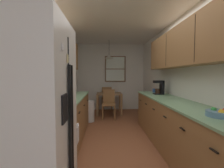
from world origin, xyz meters
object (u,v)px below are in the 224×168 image
at_px(refrigerator, 27,126).
at_px(dining_chair_near, 109,102).
at_px(microwave_over_range, 38,51).
at_px(trash_bin, 89,111).
at_px(mug_by_coffeemaker, 154,90).
at_px(stove_range, 49,141).
at_px(storage_canister, 58,98).
at_px(fruit_bowl, 220,113).
at_px(dining_table, 109,97).
at_px(dining_chair_far, 107,97).
at_px(coffee_maker, 160,87).
at_px(table_serving_bowl, 106,93).

bearing_deg(refrigerator, dining_chair_near, 76.83).
height_order(microwave_over_range, trash_bin, microwave_over_range).
bearing_deg(refrigerator, mug_by_coffeemaker, 53.47).
distance_m(stove_range, microwave_over_range, 1.19).
height_order(stove_range, storage_canister, stove_range).
bearing_deg(refrigerator, fruit_bowl, 7.34).
distance_m(trash_bin, fruit_bowl, 3.46).
xyz_separation_m(microwave_over_range, storage_canister, (0.11, 0.50, -0.67)).
height_order(microwave_over_range, dining_chair_near, microwave_over_range).
distance_m(dining_table, dining_chair_near, 0.59).
distance_m(dining_chair_far, coffee_maker, 2.75).
height_order(fruit_bowl, table_serving_bowl, fruit_bowl).
bearing_deg(dining_chair_far, mug_by_coffeemaker, -59.40).
bearing_deg(stove_range, dining_chair_near, 72.54).
xyz_separation_m(dining_chair_far, mug_by_coffeemaker, (1.19, -2.01, 0.45)).
distance_m(microwave_over_range, mug_by_coffeemaker, 3.00).
bearing_deg(mug_by_coffeemaker, dining_chair_far, 120.60).
bearing_deg(table_serving_bowl, storage_canister, -105.95).
xyz_separation_m(stove_range, coffee_maker, (2.05, 1.57, 0.60)).
xyz_separation_m(stove_range, trash_bin, (0.29, 2.49, -0.17)).
relative_size(microwave_over_range, storage_canister, 3.65).
relative_size(storage_canister, mug_by_coffeemaker, 1.61).
bearing_deg(trash_bin, storage_canister, -98.57).
height_order(refrigerator, storage_canister, refrigerator).
relative_size(stove_range, mug_by_coffeemaker, 10.18).
bearing_deg(trash_bin, stove_range, -96.75).
distance_m(dining_table, dining_chair_far, 0.59).
distance_m(refrigerator, dining_table, 4.20).
height_order(microwave_over_range, mug_by_coffeemaker, microwave_over_range).
bearing_deg(dining_chair_far, fruit_bowl, -75.54).
height_order(microwave_over_range, table_serving_bowl, microwave_over_range).
distance_m(storage_canister, table_serving_bowl, 2.92).
xyz_separation_m(microwave_over_range, coffee_maker, (2.17, 1.57, -0.59)).
relative_size(storage_canister, table_serving_bowl, 1.05).
xyz_separation_m(refrigerator, microwave_over_range, (-0.17, 0.71, 0.75)).
height_order(stove_range, fruit_bowl, stove_range).
bearing_deg(storage_canister, table_serving_bowl, 74.05).
xyz_separation_m(dining_table, fruit_bowl, (1.09, -3.85, 0.34)).
relative_size(stove_range, fruit_bowl, 3.98).
bearing_deg(dining_chair_near, coffee_maker, -46.73).
relative_size(trash_bin, mug_by_coffeemaker, 5.62).
bearing_deg(storage_canister, refrigerator, -86.83).
height_order(refrigerator, coffee_maker, refrigerator).
bearing_deg(table_serving_bowl, dining_table, 38.32).
bearing_deg(microwave_over_range, stove_range, -0.03).
relative_size(stove_range, microwave_over_range, 1.73).
relative_size(dining_table, dining_chair_near, 0.95).
distance_m(storage_canister, mug_by_coffeemaker, 2.52).
height_order(dining_chair_near, fruit_bowl, fruit_bowl).
bearing_deg(dining_chair_near, dining_table, 87.45).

